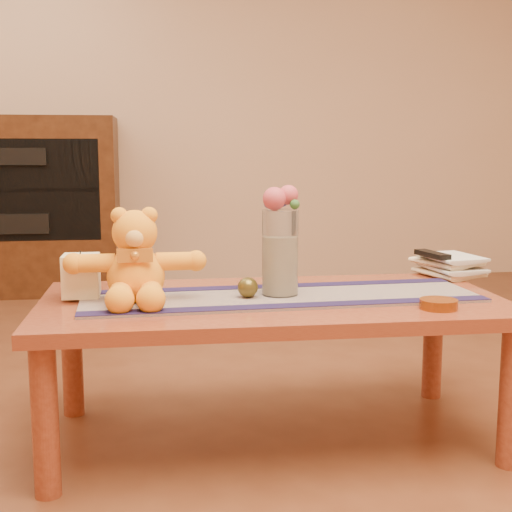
{
  "coord_description": "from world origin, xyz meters",
  "views": [
    {
      "loc": [
        -0.34,
        -2.07,
        0.9
      ],
      "look_at": [
        -0.05,
        0.0,
        0.58
      ],
      "focal_mm": 49.26,
      "sensor_mm": 36.0,
      "label": 1
    }
  ],
  "objects": [
    {
      "name": "table_leg_bl",
      "position": [
        -0.64,
        0.29,
        0.21
      ],
      "size": [
        0.07,
        0.07,
        0.41
      ],
      "primitive_type": "cylinder",
      "color": "maroon",
      "rests_on": "floor"
    },
    {
      "name": "persian_runner",
      "position": [
        0.03,
        -0.01,
        0.45
      ],
      "size": [
        1.21,
        0.4,
        0.01
      ],
      "primitive_type": "cube",
      "rotation": [
        0.0,
        0.0,
        0.05
      ],
      "color": "#1B1F4D",
      "rests_on": "coffee_table_top"
    },
    {
      "name": "cabinet_cavity",
      "position": [
        -1.2,
        2.25,
        0.66
      ],
      "size": [
        1.02,
        0.03,
        0.61
      ],
      "primitive_type": "cube",
      "color": "black",
      "rests_on": "media_cabinet"
    },
    {
      "name": "runner_border_far",
      "position": [
        0.02,
        0.14,
        0.46
      ],
      "size": [
        1.2,
        0.12,
        0.0
      ],
      "primitive_type": "cube",
      "rotation": [
        0.0,
        0.0,
        0.05
      ],
      "color": "#1B143C",
      "rests_on": "persian_runner"
    },
    {
      "name": "table_leg_fl",
      "position": [
        -0.64,
        -0.29,
        0.21
      ],
      "size": [
        0.07,
        0.07,
        0.41
      ],
      "primitive_type": "cylinder",
      "color": "maroon",
      "rests_on": "floor"
    },
    {
      "name": "blue_flower_side",
      "position": [
        -0.01,
        0.02,
        0.74
      ],
      "size": [
        0.04,
        0.04,
        0.04
      ],
      "primitive_type": "sphere",
      "color": "#4D50A8",
      "rests_on": "glass_vase"
    },
    {
      "name": "glass_vase",
      "position": [
        0.02,
        0.0,
        0.59
      ],
      "size": [
        0.11,
        0.11,
        0.26
      ],
      "primitive_type": "cylinder",
      "color": "silver",
      "rests_on": "persian_runner"
    },
    {
      "name": "runner_border_near",
      "position": [
        0.03,
        -0.15,
        0.46
      ],
      "size": [
        1.2,
        0.12,
        0.0
      ],
      "primitive_type": "cube",
      "rotation": [
        0.0,
        0.0,
        0.05
      ],
      "color": "#1B143C",
      "rests_on": "persian_runner"
    },
    {
      "name": "wall_back",
      "position": [
        0.0,
        2.75,
        1.35
      ],
      "size": [
        5.5,
        0.0,
        5.5
      ],
      "primitive_type": "plane",
      "rotation": [
        1.57,
        0.0,
        0.0
      ],
      "color": "tan",
      "rests_on": "floor"
    },
    {
      "name": "book_top",
      "position": [
        0.61,
        0.26,
        0.52
      ],
      "size": [
        0.2,
        0.25,
        0.02
      ],
      "primitive_type": "imported",
      "rotation": [
        0.0,
        0.0,
        0.17
      ],
      "color": "#FAE6C1",
      "rests_on": "book_upper"
    },
    {
      "name": "rose_left",
      "position": [
        0.0,
        -0.01,
        0.75
      ],
      "size": [
        0.07,
        0.07,
        0.07
      ],
      "primitive_type": "sphere",
      "color": "#C14453",
      "rests_on": "glass_vase"
    },
    {
      "name": "coffee_table_top",
      "position": [
        0.0,
        0.0,
        0.43
      ],
      "size": [
        1.4,
        0.7,
        0.04
      ],
      "primitive_type": "cube",
      "color": "maroon",
      "rests_on": "floor"
    },
    {
      "name": "floor",
      "position": [
        0.0,
        0.0,
        0.0
      ],
      "size": [
        5.5,
        5.5,
        0.0
      ],
      "primitive_type": "plane",
      "color": "#572B19",
      "rests_on": "ground"
    },
    {
      "name": "media_cabinet",
      "position": [
        -1.2,
        2.48,
        0.55
      ],
      "size": [
        1.2,
        0.5,
        1.1
      ],
      "primitive_type": "cube",
      "color": "black",
      "rests_on": "floor"
    },
    {
      "name": "tv_remote",
      "position": [
        0.61,
        0.25,
        0.54
      ],
      "size": [
        0.08,
        0.17,
        0.02
      ],
      "primitive_type": "cube",
      "rotation": [
        0.0,
        0.0,
        0.22
      ],
      "color": "black",
      "rests_on": "book_top"
    },
    {
      "name": "stereo_lower",
      "position": [
        -1.2,
        2.35,
        0.46
      ],
      "size": [
        0.42,
        0.28,
        0.12
      ],
      "primitive_type": "cube",
      "color": "black",
      "rests_on": "media_cabinet"
    },
    {
      "name": "book_lower",
      "position": [
        0.61,
        0.25,
        0.48
      ],
      "size": [
        0.19,
        0.24,
        0.02
      ],
      "primitive_type": "imported",
      "rotation": [
        0.0,
        0.0,
        0.13
      ],
      "color": "#FAE6C1",
      "rests_on": "book_bottom"
    },
    {
      "name": "teddy_bear",
      "position": [
        -0.41,
        -0.02,
        0.59
      ],
      "size": [
        0.39,
        0.32,
        0.26
      ],
      "primitive_type": null,
      "rotation": [
        0.0,
        0.0,
        0.01
      ],
      "color": "orange",
      "rests_on": "persian_runner"
    },
    {
      "name": "stereo_upper",
      "position": [
        -1.2,
        2.35,
        0.86
      ],
      "size": [
        0.42,
        0.28,
        0.1
      ],
      "primitive_type": "cube",
      "color": "black",
      "rests_on": "media_cabinet"
    },
    {
      "name": "pillar_candle",
      "position": [
        -0.57,
        0.06,
        0.52
      ],
      "size": [
        0.11,
        0.11,
        0.13
      ],
      "primitive_type": "cube",
      "rotation": [
        0.0,
        0.0,
        -0.01
      ],
      "color": "#F7EAB6",
      "rests_on": "persian_runner"
    },
    {
      "name": "leaf_sprig",
      "position": [
        0.06,
        -0.02,
        0.74
      ],
      "size": [
        0.03,
        0.03,
        0.03
      ],
      "primitive_type": "sphere",
      "color": "#33662D",
      "rests_on": "glass_vase"
    },
    {
      "name": "cabinet_shelf",
      "position": [
        -1.2,
        2.33,
        0.66
      ],
      "size": [
        1.02,
        0.2,
        0.02
      ],
      "primitive_type": "cube",
      "color": "black",
      "rests_on": "media_cabinet"
    },
    {
      "name": "table_leg_fr",
      "position": [
        0.64,
        -0.29,
        0.21
      ],
      "size": [
        0.07,
        0.07,
        0.41
      ],
      "primitive_type": "cylinder",
      "color": "maroon",
      "rests_on": "floor"
    },
    {
      "name": "book_bottom",
      "position": [
        0.61,
        0.26,
        0.46
      ],
      "size": [
        0.22,
        0.26,
        0.02
      ],
      "primitive_type": "imported",
      "rotation": [
        0.0,
        0.0,
        0.27
      ],
      "color": "#FAE6C1",
      "rests_on": "coffee_table_top"
    },
    {
      "name": "table_leg_br",
      "position": [
        0.64,
        0.29,
        0.21
      ],
      "size": [
        0.07,
        0.07,
        0.41
      ],
      "primitive_type": "cylinder",
      "color": "maroon",
      "rests_on": "floor"
    },
    {
      "name": "amber_dish",
      "position": [
        0.44,
        -0.22,
        0.46
      ],
      "size": [
        0.11,
        0.11,
        0.03
      ],
      "primitive_type": "cylinder",
      "rotation": [
        0.0,
        0.0,
        -0.05
      ],
      "color": "#BF5914",
      "rests_on": "coffee_table_top"
    },
    {
      "name": "candle_wick",
      "position": [
        -0.57,
        0.06,
        0.59
      ],
      "size": [
        0.0,
        0.0,
        0.01
      ],
      "primitive_type": "cylinder",
      "rotation": [
        0.0,
        0.0,
        -0.01
      ],
      "color": "black",
      "rests_on": "pillar_candle"
    },
    {
      "name": "blue_flower_back",
      "position": [
        0.03,
        0.04,
        0.75
      ],
      "size": [
        0.04,
        0.04,
        0.04
      ],
      "primitive_type": "sphere",
      "color": "#4D50A8",
      "rests_on": "glass_vase"
    },
    {
      "name": "rose_right",
      "position": [
        0.05,
        0.01,
        0.76
      ],
      "size": [
        0.06,
        0.06,
        0.06
      ],
      "primitive_type": "sphere",
      "color": "#C14453",
      "rests_on": "glass_vase"
    },
    {
      "name": "potpourri_fill",
      "position": [
        0.02,
        0.0,
        0.55
      ],
      "size": [
        0.09,
        0.09,
        0.18
      ],
      "primitive_type": "cylinder",
      "color": "beige",
      "rests_on": "glass_vase"
    },
    {
      "name": "bronze_ball",
      "position": [
        -0.08,
        -0.02,
        0.49
      ],
      "size": [
        0.07,
        0.07,
        0.06
      ],
      "primitive_type": "sphere",
      "rotation": [
        0.0,
        0.0,
        0.14
      ],
      "color": "#4F441A",
      "rests_on": "persian_runner"
    },
    {
      "name": "book_upper",
      "position": [
        0.6,
        0.26,
        0.5
      ],
      "size": [
        0.23,
        0.26,
        0.02
      ],
      "primitive_type": "imported",
      "rotation": [
        0.0,
        0.0,
        0.33
      ],
      "color": "#FAE6C1",
      "rests_on": "book_lower"
    }
  ]
}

